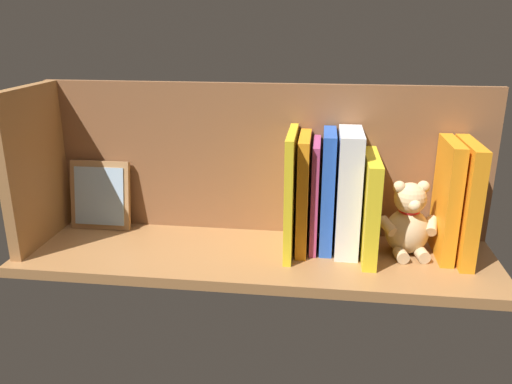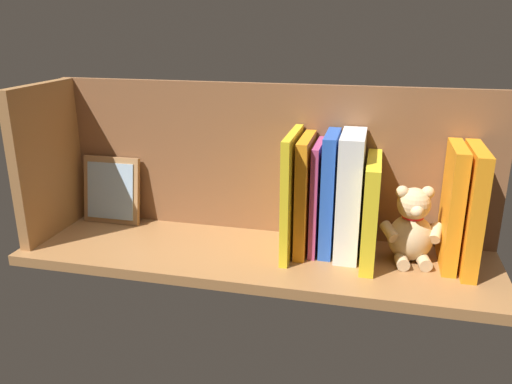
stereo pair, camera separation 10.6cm
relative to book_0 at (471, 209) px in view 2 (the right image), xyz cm
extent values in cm
cube|color=#9E6B3D|center=(42.23, 2.99, -13.30)|extent=(100.40, 29.04, 2.20)
cube|color=brown|center=(42.23, -9.28, 4.85)|extent=(100.40, 1.50, 34.10)
cube|color=#9E6B3D|center=(90.43, 2.99, 4.85)|extent=(2.40, 23.04, 34.10)
cube|color=orange|center=(0.00, 0.00, 0.00)|extent=(2.85, 16.26, 24.40)
cube|color=orange|center=(3.37, -0.96, 0.01)|extent=(2.74, 14.35, 24.43)
ellipsoid|color=#D1B284|center=(10.59, -0.65, -7.38)|extent=(10.35, 9.55, 9.64)
sphere|color=#D1B284|center=(10.59, -0.65, -0.07)|extent=(6.63, 6.63, 6.63)
sphere|color=#D1B284|center=(8.13, -1.05, 2.41)|extent=(2.56, 2.56, 2.56)
sphere|color=#D1B284|center=(13.04, -0.26, 2.41)|extent=(2.56, 2.56, 2.56)
sphere|color=beige|center=(10.14, 2.13, -0.57)|extent=(2.56, 2.56, 2.56)
cylinder|color=#D1B284|center=(5.87, -0.19, -5.69)|extent=(3.11, 5.08, 3.57)
cylinder|color=#D1B284|center=(14.92, 1.27, -5.69)|extent=(4.28, 5.24, 3.57)
cylinder|color=#D1B284|center=(7.79, 3.05, -10.92)|extent=(3.10, 3.98, 2.56)
cylinder|color=#D1B284|center=(12.08, 3.74, -10.92)|extent=(3.10, 3.98, 2.56)
torus|color=red|center=(10.59, -0.65, -2.71)|extent=(5.04, 5.04, 0.75)
cube|color=yellow|center=(18.90, 0.94, -1.60)|extent=(2.80, 18.14, 21.20)
cube|color=white|center=(23.26, -0.98, 0.70)|extent=(4.77, 14.10, 25.80)
cube|color=blue|center=(27.53, -1.73, 0.52)|extent=(2.62, 12.81, 25.44)
cube|color=#B23F72|center=(30.15, -1.64, -0.54)|extent=(1.47, 12.97, 23.33)
cube|color=orange|center=(32.60, -0.81, 0.11)|extent=(2.27, 14.63, 24.63)
cube|color=yellow|center=(35.15, 0.75, 0.66)|extent=(1.69, 17.77, 25.72)
cube|color=#A87A4C|center=(80.30, -5.90, -4.26)|extent=(14.19, 4.04, 16.09)
cube|color=#99B7D1|center=(80.30, -5.18, -4.26)|extent=(11.92, 2.75, 13.40)
camera|label=1|loc=(29.19, 102.73, 35.07)|focal=36.14mm
camera|label=2|loc=(18.76, 100.80, 35.07)|focal=36.14mm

